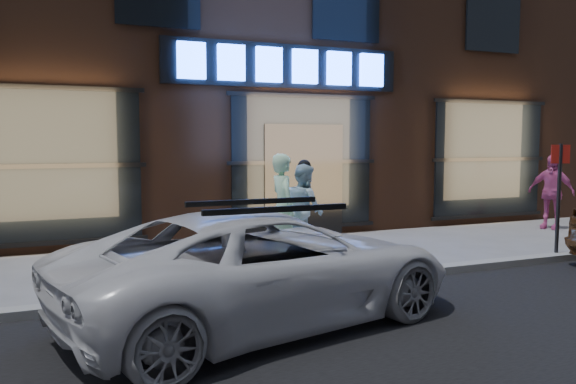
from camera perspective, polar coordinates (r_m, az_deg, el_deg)
name	(u,v)px	position (r m, az deg, el deg)	size (l,w,h in m)	color
ground	(408,277)	(8.76, 12.08, -8.43)	(90.00, 90.00, 0.00)	slate
curb	(408,273)	(8.75, 12.08, -8.05)	(60.00, 0.25, 0.12)	gray
storefront_building	(245,28)	(16.07, -4.44, 16.31)	(30.20, 8.28, 10.30)	#54301E
man_bowtie	(283,208)	(9.57, -0.49, -1.59)	(0.67, 0.44, 1.83)	#C2FFCA
man_cap	(304,209)	(10.10, 1.66, -1.76)	(0.80, 0.62, 1.65)	white
passerby	(551,192)	(14.44, 25.16, 0.01)	(1.01, 0.42, 1.73)	#D6589B
white_suv	(264,267)	(6.35, -2.42, -7.58)	(2.13, 4.63, 1.29)	silver
sign_post	(559,190)	(10.69, 25.82, 0.19)	(0.31, 0.14, 2.00)	#262628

